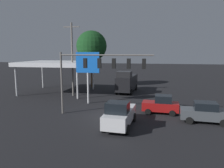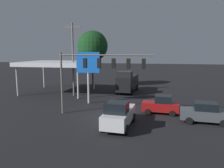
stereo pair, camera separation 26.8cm
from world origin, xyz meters
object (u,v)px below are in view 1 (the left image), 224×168
utility_pole (72,58)px  price_sign (88,65)px  street_tree (92,46)px  delivery_truck (127,82)px  sedan_waiting (205,112)px  hatchback_crossing (161,105)px  pickup_parked (119,115)px  traffic_signal_assembly (100,67)px

utility_pole → price_sign: bearing=131.3°
utility_pole → street_tree: 8.64m
utility_pole → delivery_truck: 9.51m
utility_pole → price_sign: (-3.71, 4.21, -0.73)m
sedan_waiting → hatchback_crossing: (3.96, -2.31, -0.00)m
pickup_parked → utility_pole: bearing=-140.1°
sedan_waiting → hatchback_crossing: 4.58m
pickup_parked → sedan_waiting: size_ratio=1.18×
sedan_waiting → hatchback_crossing: size_ratio=1.16×
price_sign → sedan_waiting: (-12.99, 5.15, -3.94)m
price_sign → sedan_waiting: 14.52m
price_sign → delivery_truck: size_ratio=0.93×
price_sign → sedan_waiting: bearing=158.4°
sedan_waiting → street_tree: 24.98m
hatchback_crossing → traffic_signal_assembly: bearing=21.4°
traffic_signal_assembly → price_sign: size_ratio=1.47×
utility_pole → delivery_truck: bearing=-150.1°
sedan_waiting → delivery_truck: bearing=-52.4°
traffic_signal_assembly → street_tree: 18.75m
traffic_signal_assembly → price_sign: (2.83, -4.92, -0.14)m
traffic_signal_assembly → price_sign: 5.68m
sedan_waiting → traffic_signal_assembly: bearing=2.4°
traffic_signal_assembly → street_tree: street_tree is taller
utility_pole → hatchback_crossing: (-12.73, 7.05, -4.68)m
traffic_signal_assembly → pickup_parked: bearing=129.8°
hatchback_crossing → street_tree: street_tree is taller
delivery_truck → pickup_parked: bearing=9.9°
price_sign → sedan_waiting: size_ratio=1.44×
traffic_signal_assembly → pickup_parked: size_ratio=1.81×
utility_pole → pickup_parked: size_ratio=2.01×
utility_pole → pickup_parked: bearing=126.7°
hatchback_crossing → delivery_truck: bearing=-62.5°
utility_pole → delivery_truck: (-7.51, -4.31, -3.93)m
traffic_signal_assembly → sedan_waiting: bearing=178.7°
hatchback_crossing → street_tree: bearing=-48.7°
utility_pole → street_tree: (-0.43, -8.41, 1.93)m
price_sign → pickup_parked: price_sign is taller
sedan_waiting → street_tree: bearing=-43.8°
pickup_parked → hatchback_crossing: 6.31m
utility_pole → price_sign: size_ratio=1.64×
sedan_waiting → utility_pole: bearing=-25.6°
hatchback_crossing → delivery_truck: size_ratio=0.56×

